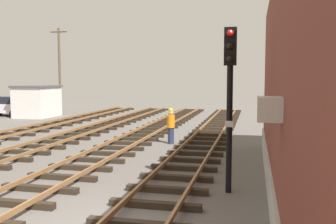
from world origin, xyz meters
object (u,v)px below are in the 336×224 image
(signal_mast, at_px, (230,89))
(control_hut, at_px, (37,101))
(utility_pole_far, at_px, (60,68))
(parked_car_white, at_px, (6,106))
(track_worker_foreground, at_px, (171,126))

(signal_mast, height_order, control_hut, signal_mast)
(signal_mast, bearing_deg, utility_pole_far, 127.54)
(control_hut, relative_size, parked_car_white, 0.90)
(control_hut, xyz_separation_m, parked_car_white, (-3.18, 0.10, -0.49))
(control_hut, distance_m, utility_pole_far, 6.93)
(signal_mast, relative_size, parked_car_white, 1.17)
(utility_pole_far, bearing_deg, signal_mast, -52.46)
(parked_car_white, bearing_deg, utility_pole_far, 70.99)
(signal_mast, xyz_separation_m, parked_car_white, (-21.08, 18.72, -2.20))
(signal_mast, distance_m, utility_pole_far, 31.23)
(control_hut, bearing_deg, signal_mast, -46.13)
(control_hut, bearing_deg, track_worker_foreground, -36.72)
(parked_car_white, bearing_deg, track_worker_foreground, -31.67)
(control_hut, bearing_deg, parked_car_white, 178.22)
(control_hut, distance_m, track_worker_foreground, 17.98)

